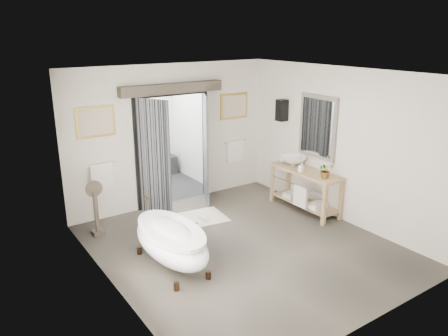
% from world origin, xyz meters
% --- Properties ---
extents(ground_plane, '(5.00, 5.00, 0.00)m').
position_xyz_m(ground_plane, '(0.00, 0.00, 0.00)').
color(ground_plane, '#5C5447').
extents(room_shell, '(4.52, 5.02, 2.91)m').
position_xyz_m(room_shell, '(-0.04, -0.11, 1.86)').
color(room_shell, beige).
rests_on(room_shell, ground_plane).
extents(shower_room, '(2.22, 2.01, 2.51)m').
position_xyz_m(shower_room, '(0.00, 3.99, 0.91)').
color(shower_room, '#26262A').
rests_on(shower_room, ground_plane).
extents(back_wall_dressing, '(3.82, 0.77, 2.52)m').
position_xyz_m(back_wall_dressing, '(0.00, 2.32, 1.56)').
color(back_wall_dressing, black).
rests_on(back_wall_dressing, ground_plane).
extents(clawfoot_tub, '(0.81, 1.81, 0.88)m').
position_xyz_m(clawfoot_tub, '(-1.30, 0.14, 0.43)').
color(clawfoot_tub, '#3C2618').
rests_on(clawfoot_tub, ground_plane).
extents(vanity, '(0.57, 1.60, 0.85)m').
position_xyz_m(vanity, '(1.95, 0.57, 0.51)').
color(vanity, tan).
rests_on(vanity, ground_plane).
extents(pedestal_mirror, '(0.30, 0.20, 1.02)m').
position_xyz_m(pedestal_mirror, '(-1.88, 1.88, 0.44)').
color(pedestal_mirror, '#4E4436').
rests_on(pedestal_mirror, ground_plane).
extents(rug, '(1.30, 0.96, 0.01)m').
position_xyz_m(rug, '(-0.12, 1.45, 0.01)').
color(rug, beige).
rests_on(rug, ground_plane).
extents(slippers, '(0.38, 0.28, 0.05)m').
position_xyz_m(slippers, '(-0.12, 1.34, 0.04)').
color(slippers, silver).
rests_on(slippers, rug).
extents(basin, '(0.69, 0.69, 0.18)m').
position_xyz_m(basin, '(2.00, 0.99, 0.94)').
color(basin, white).
rests_on(basin, vanity).
extents(plant, '(0.35, 0.33, 0.32)m').
position_xyz_m(plant, '(1.94, 0.04, 1.01)').
color(plant, gray).
rests_on(plant, vanity).
extents(soap_bottle_a, '(0.09, 0.09, 0.20)m').
position_xyz_m(soap_bottle_a, '(1.83, 0.57, 0.95)').
color(soap_bottle_a, gray).
rests_on(soap_bottle_a, vanity).
extents(soap_bottle_b, '(0.17, 0.17, 0.18)m').
position_xyz_m(soap_bottle_b, '(1.96, 1.31, 0.94)').
color(soap_bottle_b, gray).
rests_on(soap_bottle_b, vanity).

